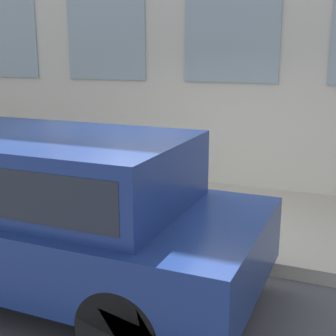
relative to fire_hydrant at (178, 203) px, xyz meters
name	(u,v)px	position (x,y,z in m)	size (l,w,h in m)	color
ground_plane	(161,256)	(-0.53, 0.02, -0.54)	(80.00, 80.00, 0.00)	#47474C
sidewalk	(200,214)	(0.95, 0.02, -0.46)	(2.96, 60.00, 0.17)	#A8A093
fire_hydrant	(178,203)	(0.00, 0.00, 0.00)	(0.35, 0.46, 0.73)	gold
person	(158,166)	(0.33, 0.44, 0.39)	(0.31, 0.20, 1.28)	#726651
parked_truck_navy_near	(42,201)	(-1.72, 0.83, 0.43)	(2.00, 4.67, 1.68)	black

